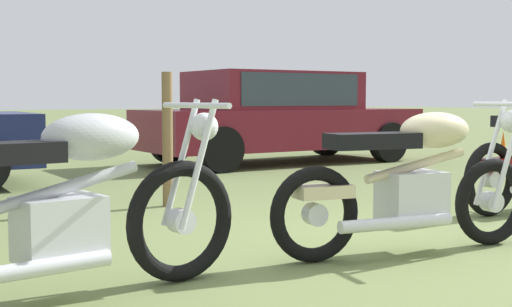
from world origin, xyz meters
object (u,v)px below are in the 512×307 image
(motorcycle_silver, at_px, (60,208))
(motorcycle_cream, at_px, (412,181))
(car_burgundy, at_px, (277,113))
(fence_post_wooden, at_px, (167,139))
(traffic_cone, at_px, (503,155))

(motorcycle_silver, bearing_deg, motorcycle_cream, -8.73)
(car_burgundy, bearing_deg, motorcycle_silver, -131.56)
(fence_post_wooden, bearing_deg, motorcycle_cream, -81.21)
(motorcycle_silver, bearing_deg, fence_post_wooden, 48.70)
(motorcycle_silver, xyz_separation_m, traffic_cone, (6.87, 2.50, -0.22))
(car_burgundy, distance_m, fence_post_wooden, 4.58)
(car_burgundy, xyz_separation_m, fence_post_wooden, (-3.45, -3.00, -0.16))
(car_burgundy, xyz_separation_m, traffic_cone, (1.54, -3.05, -0.53))
(traffic_cone, bearing_deg, car_burgundy, 116.82)
(traffic_cone, bearing_deg, motorcycle_cream, -149.83)
(car_burgundy, bearing_deg, traffic_cone, -60.87)
(car_burgundy, distance_m, traffic_cone, 3.45)
(motorcycle_cream, height_order, traffic_cone, motorcycle_cream)
(motorcycle_cream, bearing_deg, traffic_cone, 41.87)
(motorcycle_cream, height_order, fence_post_wooden, fence_post_wooden)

